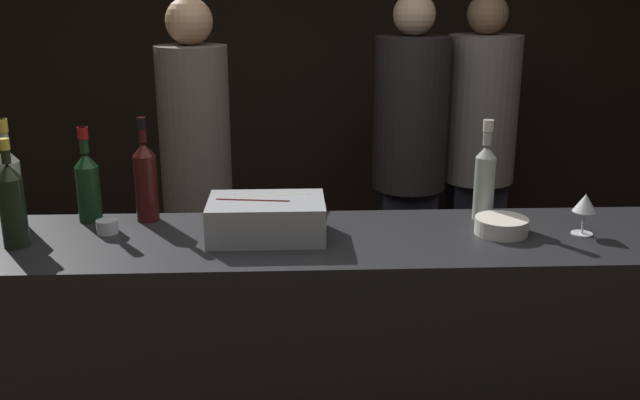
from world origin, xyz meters
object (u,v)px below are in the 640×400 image
Objects in this scene: candle_votive at (107,227)px; person_in_hoodie at (479,149)px; red_wine_bottle_burgundy at (88,183)px; white_wine_bottle at (485,178)px; person_grey_polo at (197,172)px; person_blond_tee at (409,155)px; wine_glass at (585,205)px; rose_wine_bottle at (10,184)px; red_wine_bottle_black_foil at (146,179)px; bowl_white at (501,225)px; champagne_bottle at (12,203)px; ice_bin_with_bottles at (267,216)px.

candle_votive is 0.04× the size of person_in_hoodie.
white_wine_bottle is at bearing -1.83° from red_wine_bottle_burgundy.
person_in_hoodie is 1.53m from person_grey_polo.
person_blond_tee is (1.32, 1.15, -0.18)m from red_wine_bottle_burgundy.
person_blond_tee reaches higher than wine_glass.
person_grey_polo is at bearing 71.77° from red_wine_bottle_burgundy.
person_in_hoodie is (1.97, 1.35, -0.20)m from rose_wine_bottle.
rose_wine_bottle is (-1.92, 0.16, 0.05)m from wine_glass.
candle_votive is 0.19× the size of red_wine_bottle_black_foil.
red_wine_bottle_burgundy is at bearing 178.76° from red_wine_bottle_black_foil.
red_wine_bottle_burgundy is 0.88m from person_grey_polo.
bowl_white is at bearing -9.35° from red_wine_bottle_black_foil.
champagne_bottle is 2.44m from person_in_hoodie.
white_wine_bottle is 1.43m from person_grey_polo.
red_wine_bottle_black_foil is (0.37, 0.25, 0.01)m from champagne_bottle.
person_grey_polo is at bearing 59.97° from rose_wine_bottle.
wine_glass is 1.93m from rose_wine_bottle.
person_in_hoodie is (1.10, 1.48, -0.12)m from ice_bin_with_bottles.
person_in_hoodie is at bearing 39.00° from champagne_bottle.
champagne_bottle is 0.19× the size of person_blond_tee.
wine_glass is at bearing -31.20° from white_wine_bottle.
red_wine_bottle_burgundy is at bearing 171.80° from bowl_white.
person_grey_polo reaches higher than rose_wine_bottle.
champagne_bottle is at bearing -146.31° from red_wine_bottle_black_foil.
person_grey_polo is at bearing 109.32° from ice_bin_with_bottles.
person_grey_polo is (-1.05, -0.33, 0.00)m from person_blond_tee.
ice_bin_with_bottles is 0.78m from white_wine_bottle.
red_wine_bottle_black_foil is 1.62m from person_blond_tee.
red_wine_bottle_black_foil is at bearing 155.63° from ice_bin_with_bottles.
candle_votive is 1.31m from white_wine_bottle.
red_wine_bottle_burgundy is 0.18× the size of person_grey_polo.
wine_glass is 1.95× the size of candle_votive.
red_wine_bottle_burgundy is at bearing 123.10° from candle_votive.
person_in_hoodie reaches higher than champagne_bottle.
candle_votive is at bearing -12.71° from rose_wine_bottle.
white_wine_bottle is at bearing 97.61° from bowl_white.
person_in_hoodie is 0.42m from person_blond_tee.
person_in_hoodie is 1.00× the size of person_blond_tee.
ice_bin_with_bottles is 0.78m from bowl_white.
person_blond_tee is (-0.40, -0.13, 0.00)m from person_in_hoodie.
ice_bin_with_bottles is at bearing -6.15° from candle_votive.
rose_wine_bottle is 0.20m from champagne_bottle.
person_in_hoodie is at bearing 53.44° from ice_bin_with_bottles.
bowl_white is 1.66m from rose_wine_bottle.
candle_votive is 0.20× the size of champagne_bottle.
rose_wine_bottle is 0.20× the size of person_blond_tee.
person_in_hoodie is 1.01× the size of person_grey_polo.
rose_wine_bottle reaches higher than red_wine_bottle_burgundy.
person_in_hoodie reaches higher than bowl_white.
rose_wine_bottle is 0.45m from red_wine_bottle_black_foil.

